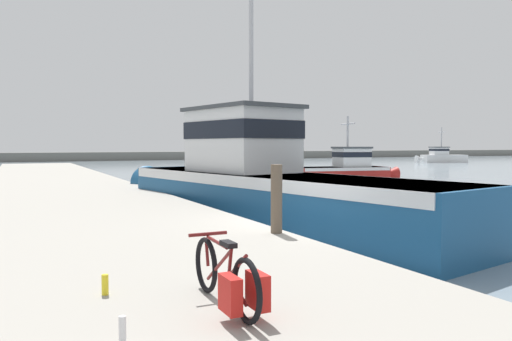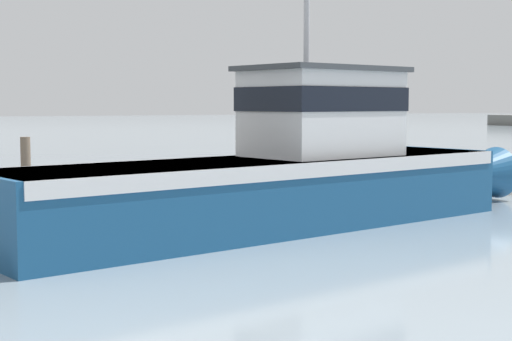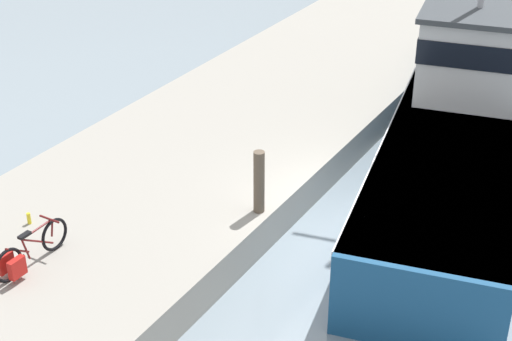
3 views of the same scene
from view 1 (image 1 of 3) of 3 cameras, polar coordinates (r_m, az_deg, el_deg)
The scene contains 10 objects.
ground_plane at distance 11.19m, azimuth 6.67°, elevation -9.61°, with size 320.00×320.00×0.00m, color #84939E.
dock_pier at distance 9.60m, azimuth -14.60°, elevation -9.41°, with size 5.67×80.00×0.78m, color #A39E93.
far_shoreline at distance 89.16m, azimuth -2.11°, elevation 1.78°, with size 180.00×5.00×1.33m, color slate.
fishing_boat_main at distance 15.29m, azimuth 0.20°, elevation -1.36°, with size 5.31×15.24×10.29m.
boat_white_moored at distance 32.91m, azimuth 10.23°, elevation 0.15°, with size 7.23×3.18×4.30m.
boat_red_outer at distance 74.49m, azimuth 20.45°, elevation 1.52°, with size 7.44×3.57×4.92m.
bicycle_touring at distance 5.04m, azimuth -2.91°, elevation -12.39°, with size 0.44×1.71×0.69m.
mooring_post at distance 9.32m, azimuth 2.36°, elevation -3.26°, with size 0.22×0.22×1.28m, color brown.
water_bottle_on_curb at distance 5.85m, azimuth -16.87°, elevation -12.38°, with size 0.07×0.07×0.23m, color yellow.
water_bottle_by_bike at distance 4.40m, azimuth -15.01°, elevation -17.34°, with size 0.06×0.06×0.25m, color silver.
Camera 1 is at (-5.88, -9.21, 2.42)m, focal length 35.00 mm.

